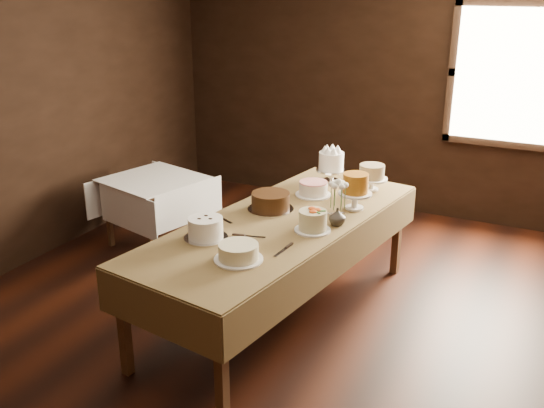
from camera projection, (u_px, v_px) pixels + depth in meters
The scene contains 19 objects.
floor at pixel (260, 329), 4.63m from camera, with size 5.00×6.00×0.01m, color black.
wall_back at pixel (385, 86), 6.66m from camera, with size 5.00×0.02×2.80m, color black.
window at pixel (513, 76), 6.00m from camera, with size 1.10×0.05×1.30m, color #FFEABF.
display_table at pixel (281, 228), 4.56m from camera, with size 1.42×2.74×0.81m.
side_table at pixel (154, 186), 5.90m from camera, with size 1.01×1.01×0.69m.
cake_meringue at pixel (331, 168), 5.36m from camera, with size 0.26×0.26×0.28m.
cake_speckled at pixel (372, 179), 5.14m from camera, with size 0.28×0.28×0.24m.
cake_lattice at pixel (313, 189), 5.04m from camera, with size 0.33×0.33×0.11m.
cake_caramel at pixel (355, 193), 4.72m from camera, with size 0.26×0.26×0.30m.
cake_chocolate at pixel (271, 202), 4.72m from camera, with size 0.36×0.36×0.14m.
cake_flowers at pixel (313, 221), 4.32m from camera, with size 0.28×0.28×0.15m.
cake_swirl at pixel (206, 229), 4.19m from camera, with size 0.32×0.32×0.15m.
cake_cream at pixel (238, 253), 3.88m from camera, with size 0.34×0.34×0.11m.
cake_server_a at pixel (255, 237), 4.24m from camera, with size 0.24×0.03×0.01m, color silver.
cake_server_b at pixel (280, 252), 3.99m from camera, with size 0.24×0.03×0.01m, color silver.
cake_server_d at pixel (335, 213), 4.66m from camera, with size 0.24×0.03×0.01m, color silver.
cake_server_e at pixel (226, 220), 4.52m from camera, with size 0.24×0.03×0.01m, color silver.
flower_vase at pixel (337, 217), 4.43m from camera, with size 0.12×0.12×0.13m, color #2D2823.
flower_bouquet at pixel (338, 193), 4.37m from camera, with size 0.14×0.14×0.20m, color white, non-canonical shape.
Camera 1 is at (1.85, -3.55, 2.50)m, focal length 40.19 mm.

